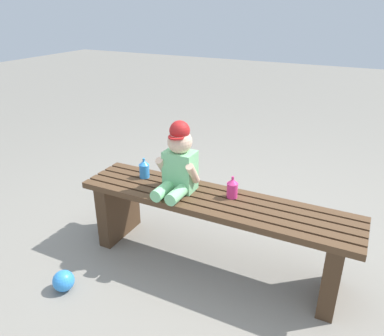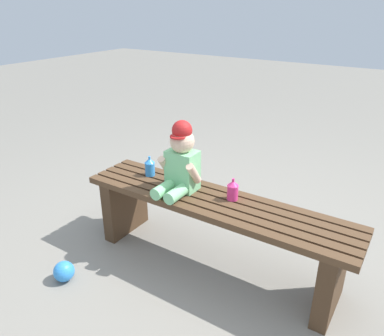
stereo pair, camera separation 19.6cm
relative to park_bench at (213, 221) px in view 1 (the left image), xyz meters
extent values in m
plane|color=gray|center=(0.00, 0.00, -0.29)|extent=(16.00, 16.00, 0.00)
cube|color=#513823|center=(0.00, -0.14, 0.12)|extent=(1.56, 0.06, 0.04)
cube|color=#513823|center=(0.00, -0.07, 0.12)|extent=(1.56, 0.06, 0.04)
cube|color=#513823|center=(0.00, 0.00, 0.12)|extent=(1.56, 0.06, 0.04)
cube|color=#513823|center=(0.00, 0.07, 0.12)|extent=(1.56, 0.06, 0.04)
cube|color=#513823|center=(0.00, 0.14, 0.12)|extent=(1.56, 0.06, 0.04)
cube|color=#452F1E|center=(-0.66, 0.00, -0.09)|extent=(0.08, 0.34, 0.39)
cube|color=#452F1E|center=(0.66, 0.00, -0.09)|extent=(0.08, 0.34, 0.39)
cube|color=#7FCC8C|center=(-0.22, 0.02, 0.26)|extent=(0.17, 0.12, 0.23)
sphere|color=beige|center=(-0.22, 0.02, 0.43)|extent=(0.14, 0.14, 0.14)
cylinder|color=#B21E1E|center=(-0.22, -0.02, 0.47)|extent=(0.09, 0.09, 0.01)
sphere|color=#B21E1E|center=(-0.22, 0.02, 0.49)|extent=(0.11, 0.11, 0.11)
cylinder|color=#85D693|center=(-0.26, -0.10, 0.17)|extent=(0.07, 0.16, 0.07)
cylinder|color=#85D693|center=(-0.17, -0.10, 0.17)|extent=(0.07, 0.16, 0.07)
cylinder|color=beige|center=(-0.31, -0.01, 0.27)|extent=(0.04, 0.12, 0.14)
cylinder|color=beige|center=(-0.12, -0.01, 0.27)|extent=(0.04, 0.12, 0.14)
cylinder|color=#338CE5|center=(-0.49, 0.06, 0.18)|extent=(0.06, 0.06, 0.09)
cone|color=#338CE5|center=(-0.49, 0.06, 0.24)|extent=(0.06, 0.06, 0.03)
cylinder|color=#338CE5|center=(-0.49, 0.06, 0.26)|extent=(0.01, 0.01, 0.02)
cylinder|color=#E5337F|center=(0.08, 0.06, 0.18)|extent=(0.06, 0.06, 0.09)
cone|color=#E5337F|center=(0.08, 0.06, 0.24)|extent=(0.06, 0.06, 0.03)
cylinder|color=#E5337F|center=(0.08, 0.06, 0.26)|extent=(0.01, 0.01, 0.02)
sphere|color=#338CE5|center=(-0.61, -0.56, -0.23)|extent=(0.11, 0.11, 0.11)
camera|label=1|loc=(0.69, -1.65, 1.12)|focal=34.92mm
camera|label=2|loc=(0.86, -1.55, 1.12)|focal=34.92mm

